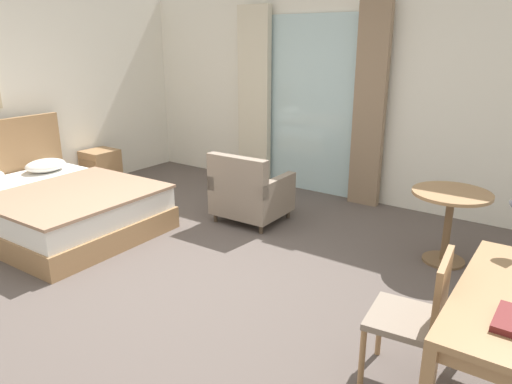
{
  "coord_description": "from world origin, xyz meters",
  "views": [
    {
      "loc": [
        2.82,
        -2.75,
        2.01
      ],
      "look_at": [
        0.55,
        0.44,
        0.75
      ],
      "focal_mm": 33.25,
      "sensor_mm": 36.0,
      "label": 1
    }
  ],
  "objects_px": {
    "desk_chair": "(418,313)",
    "round_cafe_table": "(450,210)",
    "armchair_by_window": "(250,194)",
    "bed": "(53,205)",
    "nightstand": "(101,168)"
  },
  "relations": [
    {
      "from": "bed",
      "to": "armchair_by_window",
      "type": "distance_m",
      "value": 2.18
    },
    {
      "from": "bed",
      "to": "desk_chair",
      "type": "xyz_separation_m",
      "value": [
        4.07,
        -0.21,
        0.23
      ]
    },
    {
      "from": "desk_chair",
      "to": "round_cafe_table",
      "type": "relative_size",
      "value": 1.24
    },
    {
      "from": "armchair_by_window",
      "to": "bed",
      "type": "bearing_deg",
      "value": -138.7
    },
    {
      "from": "bed",
      "to": "armchair_by_window",
      "type": "height_order",
      "value": "bed"
    },
    {
      "from": "desk_chair",
      "to": "round_cafe_table",
      "type": "distance_m",
      "value": 1.89
    },
    {
      "from": "nightstand",
      "to": "armchair_by_window",
      "type": "relative_size",
      "value": 0.64
    },
    {
      "from": "desk_chair",
      "to": "armchair_by_window",
      "type": "xyz_separation_m",
      "value": [
        -2.43,
        1.65,
        -0.17
      ]
    },
    {
      "from": "round_cafe_table",
      "to": "bed",
      "type": "bearing_deg",
      "value": -156.35
    },
    {
      "from": "desk_chair",
      "to": "bed",
      "type": "bearing_deg",
      "value": 176.99
    },
    {
      "from": "desk_chair",
      "to": "round_cafe_table",
      "type": "xyz_separation_m",
      "value": [
        -0.3,
        1.86,
        0.02
      ]
    },
    {
      "from": "armchair_by_window",
      "to": "round_cafe_table",
      "type": "relative_size",
      "value": 1.16
    },
    {
      "from": "bed",
      "to": "round_cafe_table",
      "type": "xyz_separation_m",
      "value": [
        3.77,
        1.65,
        0.25
      ]
    },
    {
      "from": "desk_chair",
      "to": "armchair_by_window",
      "type": "relative_size",
      "value": 1.07
    },
    {
      "from": "desk_chair",
      "to": "armchair_by_window",
      "type": "bearing_deg",
      "value": 145.72
    }
  ]
}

